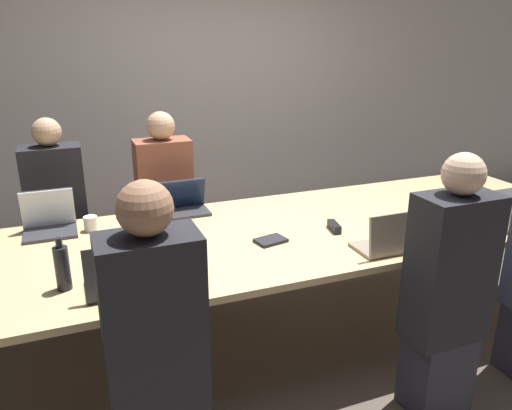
{
  "coord_description": "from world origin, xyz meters",
  "views": [
    {
      "loc": [
        -1.24,
        -2.66,
        1.94
      ],
      "look_at": [
        -0.15,
        0.1,
        0.92
      ],
      "focal_mm": 35.0,
      "sensor_mm": 36.0,
      "label": 1
    }
  ],
  "objects_px": {
    "stapler": "(334,227)",
    "person_near_left": "(156,353)",
    "person_far_left": "(59,220)",
    "cup_far_left": "(91,224)",
    "laptop_near_right": "(500,217)",
    "laptop_far_midleft": "(182,203)",
    "laptop_near_left": "(123,278)",
    "laptop_near_midright": "(388,241)",
    "person_far_midleft": "(166,209)",
    "bottle_far_midleft": "(146,209)",
    "person_near_midright": "(447,294)",
    "laptop_far_left": "(49,220)",
    "bottle_near_left": "(62,267)",
    "cup_near_right": "(465,225)"
  },
  "relations": [
    {
      "from": "stapler",
      "to": "person_near_left",
      "type": "bearing_deg",
      "value": -138.3
    },
    {
      "from": "person_far_left",
      "to": "cup_far_left",
      "type": "height_order",
      "value": "person_far_left"
    },
    {
      "from": "laptop_near_right",
      "to": "laptop_far_midleft",
      "type": "bearing_deg",
      "value": -29.96
    },
    {
      "from": "laptop_near_left",
      "to": "laptop_near_right",
      "type": "bearing_deg",
      "value": 179.22
    },
    {
      "from": "laptop_near_midright",
      "to": "laptop_far_midleft",
      "type": "bearing_deg",
      "value": -49.45
    },
    {
      "from": "person_far_midleft",
      "to": "bottle_far_midleft",
      "type": "bearing_deg",
      "value": -114.26
    },
    {
      "from": "person_far_midleft",
      "to": "bottle_far_midleft",
      "type": "xyz_separation_m",
      "value": [
        -0.21,
        -0.48,
        0.19
      ]
    },
    {
      "from": "laptop_far_midleft",
      "to": "person_near_left",
      "type": "distance_m",
      "value": 1.51
    },
    {
      "from": "person_far_midleft",
      "to": "laptop_near_midright",
      "type": "bearing_deg",
      "value": -55.41
    },
    {
      "from": "person_near_left",
      "to": "stapler",
      "type": "height_order",
      "value": "person_near_left"
    },
    {
      "from": "laptop_near_midright",
      "to": "laptop_far_midleft",
      "type": "height_order",
      "value": "laptop_near_midright"
    },
    {
      "from": "person_near_left",
      "to": "stapler",
      "type": "xyz_separation_m",
      "value": [
        1.27,
        0.76,
        0.1
      ]
    },
    {
      "from": "laptop_near_left",
      "to": "bottle_far_midleft",
      "type": "bearing_deg",
      "value": -106.71
    },
    {
      "from": "person_near_midright",
      "to": "cup_far_left",
      "type": "bearing_deg",
      "value": -39.98
    },
    {
      "from": "laptop_far_left",
      "to": "person_near_left",
      "type": "height_order",
      "value": "person_near_left"
    },
    {
      "from": "bottle_far_midleft",
      "to": "laptop_far_midleft",
      "type": "bearing_deg",
      "value": 28.37
    },
    {
      "from": "laptop_near_right",
      "to": "bottle_near_left",
      "type": "relative_size",
      "value": 1.18
    },
    {
      "from": "laptop_far_left",
      "to": "cup_far_left",
      "type": "height_order",
      "value": "laptop_far_left"
    },
    {
      "from": "person_far_midleft",
      "to": "person_near_left",
      "type": "xyz_separation_m",
      "value": [
        -0.41,
        -1.77,
        0.01
      ]
    },
    {
      "from": "bottle_far_midleft",
      "to": "person_near_left",
      "type": "height_order",
      "value": "person_near_left"
    },
    {
      "from": "cup_far_left",
      "to": "laptop_far_left",
      "type": "bearing_deg",
      "value": 162.9
    },
    {
      "from": "laptop_near_left",
      "to": "stapler",
      "type": "distance_m",
      "value": 1.37
    },
    {
      "from": "laptop_near_right",
      "to": "bottle_far_midleft",
      "type": "relative_size",
      "value": 1.25
    },
    {
      "from": "person_far_left",
      "to": "cup_far_left",
      "type": "xyz_separation_m",
      "value": [
        0.2,
        -0.52,
        0.13
      ]
    },
    {
      "from": "person_far_left",
      "to": "bottle_near_left",
      "type": "height_order",
      "value": "person_far_left"
    },
    {
      "from": "bottle_near_left",
      "to": "cup_far_left",
      "type": "bearing_deg",
      "value": 76.69
    },
    {
      "from": "laptop_near_left",
      "to": "laptop_far_left",
      "type": "bearing_deg",
      "value": -71.15
    },
    {
      "from": "laptop_near_midright",
      "to": "laptop_near_right",
      "type": "xyz_separation_m",
      "value": [
        0.87,
        0.05,
        0.01
      ]
    },
    {
      "from": "laptop_near_midright",
      "to": "person_far_midleft",
      "type": "xyz_separation_m",
      "value": [
        -0.97,
        1.41,
        -0.15
      ]
    },
    {
      "from": "laptop_near_midright",
      "to": "laptop_near_right",
      "type": "bearing_deg",
      "value": -177.03
    },
    {
      "from": "person_far_midleft",
      "to": "laptop_far_midleft",
      "type": "bearing_deg",
      "value": -81.31
    },
    {
      "from": "cup_far_left",
      "to": "laptop_near_midright",
      "type": "bearing_deg",
      "value": -32.07
    },
    {
      "from": "cup_near_right",
      "to": "bottle_far_midleft",
      "type": "xyz_separation_m",
      "value": [
        -1.82,
        0.84,
        0.07
      ]
    },
    {
      "from": "person_near_midright",
      "to": "cup_near_right",
      "type": "xyz_separation_m",
      "value": [
        0.55,
        0.49,
        0.12
      ]
    },
    {
      "from": "bottle_near_left",
      "to": "person_near_midright",
      "type": "bearing_deg",
      "value": -18.82
    },
    {
      "from": "laptop_near_right",
      "to": "person_far_midleft",
      "type": "bearing_deg",
      "value": -36.55
    },
    {
      "from": "person_near_midright",
      "to": "person_far_midleft",
      "type": "xyz_separation_m",
      "value": [
        -1.06,
        1.81,
        -0.0
      ]
    },
    {
      "from": "stapler",
      "to": "person_far_midleft",
      "type": "bearing_deg",
      "value": 141.31
    },
    {
      "from": "person_far_midleft",
      "to": "stapler",
      "type": "distance_m",
      "value": 1.33
    },
    {
      "from": "laptop_far_left",
      "to": "bottle_near_left",
      "type": "xyz_separation_m",
      "value": [
        0.06,
        -0.82,
        0.04
      ]
    },
    {
      "from": "laptop_far_left",
      "to": "laptop_far_midleft",
      "type": "relative_size",
      "value": 0.91
    },
    {
      "from": "laptop_far_midleft",
      "to": "bottle_near_left",
      "type": "bearing_deg",
      "value": -132.33
    },
    {
      "from": "laptop_near_left",
      "to": "stapler",
      "type": "bearing_deg",
      "value": -166.24
    },
    {
      "from": "person_far_left",
      "to": "cup_near_right",
      "type": "bearing_deg",
      "value": -30.4
    },
    {
      "from": "laptop_far_left",
      "to": "laptop_near_right",
      "type": "relative_size",
      "value": 1.01
    },
    {
      "from": "laptop_far_left",
      "to": "laptop_far_midleft",
      "type": "bearing_deg",
      "value": 2.95
    },
    {
      "from": "cup_far_left",
      "to": "stapler",
      "type": "relative_size",
      "value": 0.6
    },
    {
      "from": "person_far_left",
      "to": "person_near_left",
      "type": "height_order",
      "value": "person_near_left"
    },
    {
      "from": "person_far_midleft",
      "to": "bottle_near_left",
      "type": "xyz_separation_m",
      "value": [
        -0.73,
        -1.19,
        0.2
      ]
    },
    {
      "from": "person_far_left",
      "to": "laptop_near_left",
      "type": "relative_size",
      "value": 4.03
    }
  ]
}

